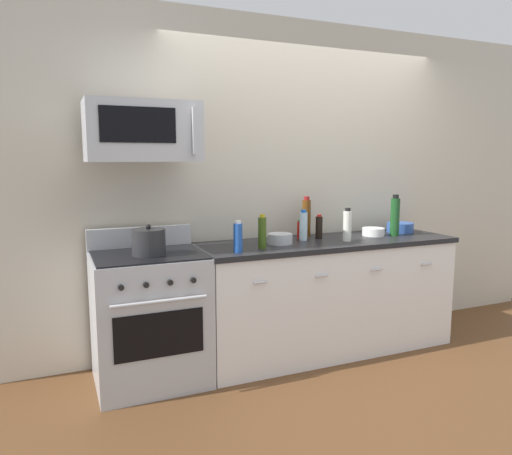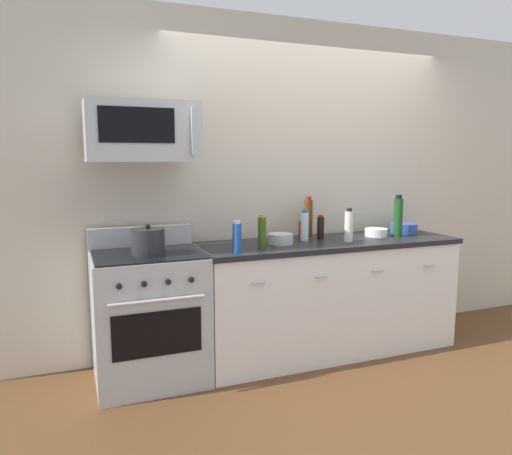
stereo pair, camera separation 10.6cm
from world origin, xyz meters
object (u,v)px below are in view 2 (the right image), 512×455
(bottle_soy_sauce_dark, at_px, (321,227))
(bottle_soda_blue, at_px, (237,237))
(stockpot, at_px, (148,241))
(bottle_wine_green, at_px, (398,217))
(bottle_vinegar_white, at_px, (349,226))
(bowl_blue_mixing, at_px, (404,228))
(bottle_wine_amber, at_px, (308,218))
(microwave, at_px, (142,132))
(bottle_hot_sauce_red, at_px, (301,230))
(bottle_water_clear, at_px, (305,226))
(bowl_steel_prep, at_px, (281,239))
(bottle_olive_oil, at_px, (262,232))
(bowl_white_ceramic, at_px, (376,232))
(range_oven, at_px, (149,316))

(bottle_soy_sauce_dark, bearing_deg, bottle_soda_blue, -160.68)
(stockpot, bearing_deg, bottle_wine_green, 0.57)
(bottle_vinegar_white, xyz_separation_m, bowl_blue_mixing, (0.70, 0.21, -0.08))
(bottle_vinegar_white, height_order, bottle_wine_amber, bottle_wine_amber)
(microwave, xyz_separation_m, bottle_hot_sauce_red, (1.27, 0.11, -0.76))
(bottle_water_clear, distance_m, stockpot, 1.26)
(stockpot, bearing_deg, bottle_soy_sauce_dark, 5.78)
(bottle_wine_green, distance_m, bowl_steel_prep, 1.07)
(bottle_olive_oil, bearing_deg, stockpot, 175.63)
(bottle_wine_amber, distance_m, bowl_blue_mixing, 0.90)
(bowl_steel_prep, bearing_deg, bottle_hot_sauce_red, 32.41)
(bottle_hot_sauce_red, bearing_deg, stockpot, -170.66)
(bottle_soy_sauce_dark, xyz_separation_m, bottle_wine_green, (0.67, -0.12, 0.07))
(bottle_water_clear, xyz_separation_m, bottle_hot_sauce_red, (0.02, 0.09, -0.04))
(microwave, relative_size, bottle_soda_blue, 3.32)
(bottle_wine_green, bearing_deg, bottle_wine_amber, 159.94)
(bottle_water_clear, bearing_deg, bowl_white_ceramic, -2.31)
(bowl_white_ceramic, bearing_deg, bottle_wine_amber, 161.13)
(range_oven, distance_m, bottle_wine_amber, 1.52)
(bottle_wine_green, height_order, bowl_white_ceramic, bottle_wine_green)
(bottle_wine_amber, xyz_separation_m, bowl_steel_prep, (-0.36, -0.23, -0.12))
(bottle_water_clear, distance_m, bottle_wine_amber, 0.20)
(bottle_soy_sauce_dark, height_order, bowl_steel_prep, bottle_soy_sauce_dark)
(bottle_soda_blue, xyz_separation_m, bowl_steel_prep, (0.42, 0.19, -0.06))
(range_oven, relative_size, bottle_vinegar_white, 4.04)
(bottle_wine_green, height_order, bottle_wine_amber, bottle_wine_green)
(bottle_water_clear, relative_size, bottle_hot_sauce_red, 1.59)
(range_oven, xyz_separation_m, bottle_water_clear, (1.25, 0.07, 0.57))
(bottle_water_clear, xyz_separation_m, bottle_olive_oil, (-0.44, -0.18, 0.00))
(stockpot, bearing_deg, bottle_vinegar_white, -1.79)
(bottle_vinegar_white, bearing_deg, bowl_white_ceramic, 21.44)
(bottle_soda_blue, height_order, stockpot, bottle_soda_blue)
(microwave, relative_size, bottle_hot_sauce_red, 4.80)
(bottle_vinegar_white, bearing_deg, bottle_wine_green, 7.55)
(range_oven, relative_size, stockpot, 4.72)
(microwave, height_order, bottle_soda_blue, microwave)
(range_oven, height_order, microwave, microwave)
(bottle_soda_blue, xyz_separation_m, stockpot, (-0.59, 0.14, -0.01))
(bottle_vinegar_white, height_order, bowl_blue_mixing, bottle_vinegar_white)
(bottle_soy_sauce_dark, distance_m, stockpot, 1.42)
(bottle_vinegar_white, xyz_separation_m, bowl_white_ceramic, (0.36, 0.14, -0.09))
(bottle_soy_sauce_dark, relative_size, bowl_white_ceramic, 1.06)
(bottle_wine_green, height_order, bottle_hot_sauce_red, bottle_wine_green)
(bottle_vinegar_white, xyz_separation_m, stockpot, (-1.56, 0.05, -0.03))
(bowl_white_ceramic, distance_m, bowl_blue_mixing, 0.35)
(range_oven, height_order, bottle_water_clear, bottle_water_clear)
(bottle_wine_green, xyz_separation_m, bottle_water_clear, (-0.82, 0.10, -0.05))
(bottle_soy_sauce_dark, distance_m, bottle_wine_amber, 0.16)
(bottle_soy_sauce_dark, bearing_deg, bottle_vinegar_white, -52.96)
(bottle_soy_sauce_dark, distance_m, bottle_olive_oil, 0.63)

